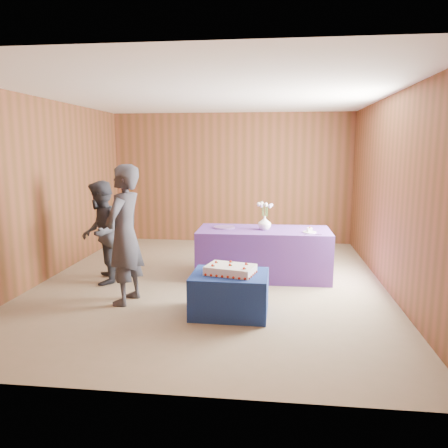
% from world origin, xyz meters
% --- Properties ---
extents(ground, '(6.00, 6.00, 0.00)m').
position_xyz_m(ground, '(0.00, 0.00, 0.00)').
color(ground, gray).
rests_on(ground, ground).
extents(room_shell, '(5.04, 6.04, 2.72)m').
position_xyz_m(room_shell, '(0.00, 0.00, 1.80)').
color(room_shell, brown).
rests_on(room_shell, ground).
extents(cake_table, '(0.91, 0.72, 0.50)m').
position_xyz_m(cake_table, '(0.40, -1.19, 0.25)').
color(cake_table, navy).
rests_on(cake_table, ground).
extents(serving_table, '(2.01, 0.93, 0.75)m').
position_xyz_m(serving_table, '(0.76, 0.40, 0.38)').
color(serving_table, '#552E7F').
rests_on(serving_table, ground).
extents(sheet_cake, '(0.65, 0.52, 0.13)m').
position_xyz_m(sheet_cake, '(0.41, -1.20, 0.55)').
color(sheet_cake, white).
rests_on(sheet_cake, cake_table).
extents(vase, '(0.22, 0.22, 0.21)m').
position_xyz_m(vase, '(0.77, 0.38, 0.85)').
color(vase, white).
rests_on(vase, serving_table).
extents(flower_spray, '(0.24, 0.24, 0.19)m').
position_xyz_m(flower_spray, '(0.77, 0.38, 1.12)').
color(flower_spray, '#2C6729').
rests_on(flower_spray, vase).
extents(platter, '(0.35, 0.35, 0.02)m').
position_xyz_m(platter, '(0.15, 0.45, 0.76)').
color(platter, '#724D9A').
rests_on(platter, serving_table).
extents(plate, '(0.24, 0.24, 0.01)m').
position_xyz_m(plate, '(1.43, 0.22, 0.76)').
color(plate, white).
rests_on(plate, serving_table).
extents(cake_slice, '(0.08, 0.07, 0.08)m').
position_xyz_m(cake_slice, '(1.43, 0.22, 0.79)').
color(cake_slice, white).
rests_on(cake_slice, plate).
extents(knife, '(0.26, 0.03, 0.00)m').
position_xyz_m(knife, '(1.46, 0.07, 0.75)').
color(knife, '#BCBDC1').
rests_on(knife, serving_table).
extents(guest_left, '(0.52, 0.71, 1.77)m').
position_xyz_m(guest_left, '(-0.96, -0.94, 0.89)').
color(guest_left, '#33333C').
rests_on(guest_left, ground).
extents(guest_right, '(0.75, 0.86, 1.51)m').
position_xyz_m(guest_right, '(-1.60, -0.16, 0.75)').
color(guest_right, '#31333B').
rests_on(guest_right, ground).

